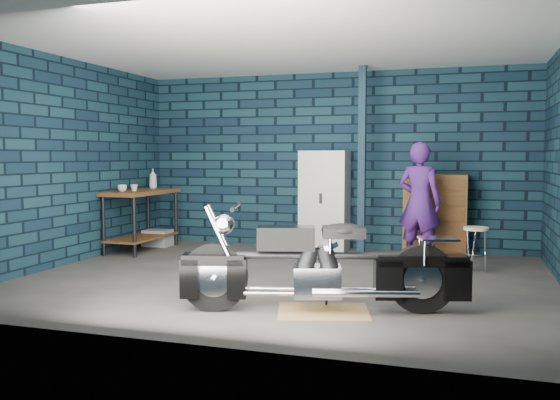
# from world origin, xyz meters

# --- Properties ---
(ground) EXTENTS (6.00, 6.00, 0.00)m
(ground) POSITION_xyz_m (0.00, 0.00, 0.00)
(ground) COLOR #4E4C49
(ground) RESTS_ON ground
(room_walls) EXTENTS (6.02, 5.01, 2.71)m
(room_walls) POSITION_xyz_m (0.00, 0.55, 1.90)
(room_walls) COLOR #0E2030
(room_walls) RESTS_ON ground
(support_post) EXTENTS (0.10, 0.10, 2.70)m
(support_post) POSITION_xyz_m (0.55, 1.95, 1.35)
(support_post) COLOR #112636
(support_post) RESTS_ON ground
(workbench) EXTENTS (0.60, 1.40, 0.91)m
(workbench) POSITION_xyz_m (-2.68, 1.36, 0.46)
(workbench) COLOR brown
(workbench) RESTS_ON ground
(drip_mat) EXTENTS (0.96, 0.82, 0.01)m
(drip_mat) POSITION_xyz_m (0.77, -1.28, 0.00)
(drip_mat) COLOR olive
(drip_mat) RESTS_ON ground
(motorcycle) EXTENTS (2.31, 1.18, 0.98)m
(motorcycle) POSITION_xyz_m (0.77, -1.28, 0.49)
(motorcycle) COLOR black
(motorcycle) RESTS_ON ground
(person) EXTENTS (0.67, 0.53, 1.61)m
(person) POSITION_xyz_m (1.39, 1.61, 0.81)
(person) COLOR #4C2079
(person) RESTS_ON ground
(storage_bin) EXTENTS (0.42, 0.30, 0.26)m
(storage_bin) POSITION_xyz_m (-2.66, 1.79, 0.13)
(storage_bin) COLOR gray
(storage_bin) RESTS_ON ground
(locker) EXTENTS (0.70, 0.50, 1.50)m
(locker) POSITION_xyz_m (-0.06, 2.23, 0.75)
(locker) COLOR silver
(locker) RESTS_ON ground
(tool_chest) EXTENTS (0.87, 0.48, 1.16)m
(tool_chest) POSITION_xyz_m (1.57, 2.23, 0.58)
(tool_chest) COLOR brown
(tool_chest) RESTS_ON ground
(shop_stool) EXTENTS (0.38, 0.38, 0.55)m
(shop_stool) POSITION_xyz_m (2.11, 1.12, 0.28)
(shop_stool) COLOR beige
(shop_stool) RESTS_ON ground
(cup_a) EXTENTS (0.15, 0.15, 0.10)m
(cup_a) POSITION_xyz_m (-2.75, 0.94, 0.96)
(cup_a) COLOR beige
(cup_a) RESTS_ON workbench
(cup_b) EXTENTS (0.11, 0.11, 0.10)m
(cup_b) POSITION_xyz_m (-2.66, 1.13, 0.96)
(cup_b) COLOR beige
(cup_b) RESTS_ON workbench
(bottle) EXTENTS (0.15, 0.15, 0.32)m
(bottle) POSITION_xyz_m (-2.77, 1.87, 1.07)
(bottle) COLOR gray
(bottle) RESTS_ON workbench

